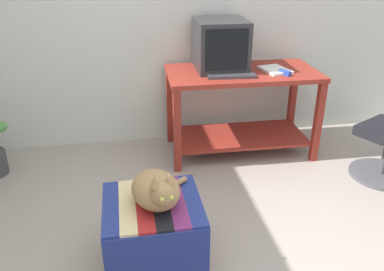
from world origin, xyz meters
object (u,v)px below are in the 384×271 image
at_px(desk, 241,98).
at_px(tv_monitor, 221,45).
at_px(keyboard, 231,75).
at_px(stapler, 285,73).
at_px(ottoman_with_blanket, 154,232).
at_px(book, 275,70).
at_px(cat, 157,190).

xyz_separation_m(desk, tv_monitor, (-0.18, 0.10, 0.46)).
xyz_separation_m(keyboard, stapler, (0.46, -0.03, 0.01)).
distance_m(tv_monitor, ottoman_with_blanket, 1.80).
bearing_deg(tv_monitor, ottoman_with_blanket, -115.83).
xyz_separation_m(desk, stapler, (0.31, -0.18, 0.27)).
height_order(desk, ottoman_with_blanket, desk).
distance_m(tv_monitor, book, 0.52).
bearing_deg(desk, keyboard, -132.71).
height_order(cat, stapler, stapler).
relative_size(tv_monitor, cat, 1.14).
xyz_separation_m(keyboard, ottoman_with_blanket, (-0.78, -1.20, -0.57)).
bearing_deg(book, desk, 156.18).
height_order(book, ottoman_with_blanket, book).
xyz_separation_m(tv_monitor, ottoman_with_blanket, (-0.74, -1.44, -0.77)).
relative_size(desk, tv_monitor, 2.72).
distance_m(keyboard, stapler, 0.46).
bearing_deg(keyboard, stapler, 1.29).
xyz_separation_m(desk, ottoman_with_blanket, (-0.93, -1.35, -0.32)).
height_order(desk, stapler, stapler).
height_order(desk, cat, desk).
height_order(desk, tv_monitor, tv_monitor).
height_order(ottoman_with_blanket, cat, cat).
distance_m(keyboard, ottoman_with_blanket, 1.54).
xyz_separation_m(book, cat, (-1.17, -1.32, -0.26)).
height_order(keyboard, book, keyboard).
distance_m(desk, book, 0.38).
xyz_separation_m(tv_monitor, cat, (-0.72, -1.47, -0.46)).
bearing_deg(cat, book, 36.27).
height_order(tv_monitor, ottoman_with_blanket, tv_monitor).
bearing_deg(stapler, desk, 122.08).
xyz_separation_m(book, ottoman_with_blanket, (-1.20, -1.29, -0.57)).
relative_size(keyboard, stapler, 3.64).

